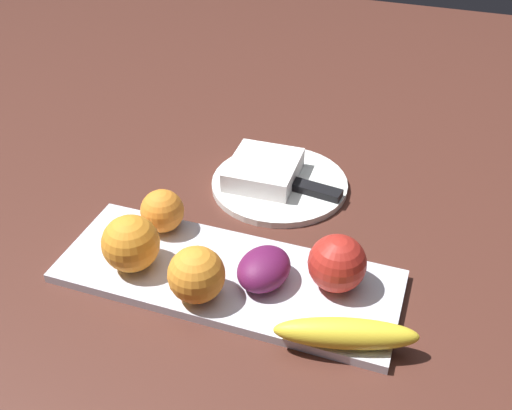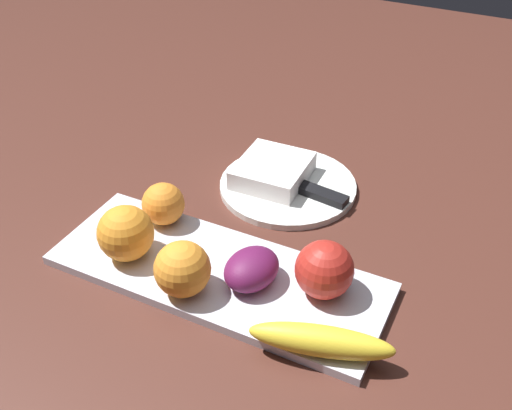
# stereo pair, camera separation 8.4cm
# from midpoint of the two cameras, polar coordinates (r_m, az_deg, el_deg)

# --- Properties ---
(ground_plane) EXTENTS (2.40, 2.40, 0.00)m
(ground_plane) POSITION_cam_midpoint_polar(r_m,az_deg,el_deg) (0.77, -3.33, -8.36)
(ground_plane) COLOR #4C271E
(fruit_tray) EXTENTS (0.44, 0.16, 0.01)m
(fruit_tray) POSITION_cam_midpoint_polar(r_m,az_deg,el_deg) (0.78, -5.84, -6.89)
(fruit_tray) COLOR silver
(fruit_tray) RESTS_ON ground_plane
(apple) EXTENTS (0.07, 0.07, 0.07)m
(apple) POSITION_cam_midpoint_polar(r_m,az_deg,el_deg) (0.74, 4.50, -5.68)
(apple) COLOR #B0271F
(apple) RESTS_ON fruit_tray
(banana) EXTENTS (0.17, 0.08, 0.04)m
(banana) POSITION_cam_midpoint_polar(r_m,az_deg,el_deg) (0.68, 5.01, -12.23)
(banana) COLOR yellow
(banana) RESTS_ON fruit_tray
(orange_near_apple) EXTENTS (0.06, 0.06, 0.06)m
(orange_near_apple) POSITION_cam_midpoint_polar(r_m,az_deg,el_deg) (0.84, -11.73, -0.66)
(orange_near_apple) COLOR orange
(orange_near_apple) RESTS_ON fruit_tray
(orange_near_banana) EXTENTS (0.07, 0.07, 0.07)m
(orange_near_banana) POSITION_cam_midpoint_polar(r_m,az_deg,el_deg) (0.79, -14.84, -3.67)
(orange_near_banana) COLOR orange
(orange_near_banana) RESTS_ON fruit_tray
(orange_center) EXTENTS (0.07, 0.07, 0.07)m
(orange_center) POSITION_cam_midpoint_polar(r_m,az_deg,el_deg) (0.73, -9.00, -6.70)
(orange_center) COLOR orange
(orange_center) RESTS_ON fruit_tray
(grape_bunch) EXTENTS (0.08, 0.09, 0.04)m
(grape_bunch) POSITION_cam_midpoint_polar(r_m,az_deg,el_deg) (0.75, -2.46, -6.21)
(grape_bunch) COLOR #5C1745
(grape_bunch) RESTS_ON fruit_tray
(dinner_plate) EXTENTS (0.21, 0.21, 0.01)m
(dinner_plate) POSITION_cam_midpoint_polar(r_m,az_deg,el_deg) (0.95, -0.28, 1.93)
(dinner_plate) COLOR white
(dinner_plate) RESTS_ON ground_plane
(folded_napkin) EXTENTS (0.11, 0.12, 0.03)m
(folded_napkin) POSITION_cam_midpoint_polar(r_m,az_deg,el_deg) (0.94, -1.82, 3.28)
(folded_napkin) COLOR white
(folded_napkin) RESTS_ON dinner_plate
(knife) EXTENTS (0.18, 0.05, 0.01)m
(knife) POSITION_cam_midpoint_polar(r_m,az_deg,el_deg) (0.92, 1.97, 1.61)
(knife) COLOR silver
(knife) RESTS_ON dinner_plate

